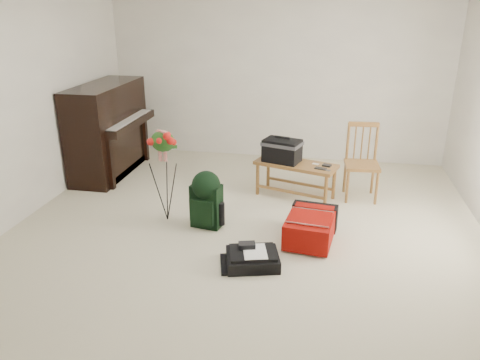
% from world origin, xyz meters
% --- Properties ---
extents(floor, '(5.00, 5.50, 0.01)m').
position_xyz_m(floor, '(0.00, 0.00, 0.00)').
color(floor, beige).
rests_on(floor, ground).
extents(wall_back, '(5.00, 0.04, 2.50)m').
position_xyz_m(wall_back, '(0.00, 2.75, 1.25)').
color(wall_back, silver).
rests_on(wall_back, floor).
extents(wall_left, '(0.04, 5.50, 2.50)m').
position_xyz_m(wall_left, '(-2.50, 0.00, 1.25)').
color(wall_left, silver).
rests_on(wall_left, floor).
extents(piano, '(0.71, 1.50, 1.25)m').
position_xyz_m(piano, '(-2.19, 1.60, 0.60)').
color(piano, black).
rests_on(piano, floor).
extents(bench, '(1.06, 0.67, 0.76)m').
position_xyz_m(bench, '(0.32, 1.17, 0.54)').
color(bench, olive).
rests_on(bench, floor).
extents(dining_chair, '(0.43, 0.43, 0.92)m').
position_xyz_m(dining_chair, '(1.23, 1.33, 0.45)').
color(dining_chair, olive).
rests_on(dining_chair, floor).
extents(red_suitcase, '(0.53, 0.73, 0.29)m').
position_xyz_m(red_suitcase, '(0.69, 0.12, 0.15)').
color(red_suitcase, '#A30C07').
rests_on(red_suitcase, floor).
extents(black_duffel, '(0.56, 0.49, 0.20)m').
position_xyz_m(black_duffel, '(0.18, -0.51, 0.07)').
color(black_duffel, black).
rests_on(black_duffel, floor).
extents(green_backpack, '(0.35, 0.32, 0.63)m').
position_xyz_m(green_backpack, '(-0.43, 0.19, 0.35)').
color(green_backpack, black).
rests_on(green_backpack, floor).
extents(flower_stand, '(0.43, 0.43, 1.06)m').
position_xyz_m(flower_stand, '(-0.91, 0.26, 0.52)').
color(flower_stand, black).
rests_on(flower_stand, floor).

